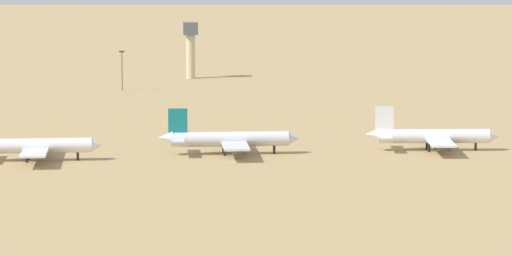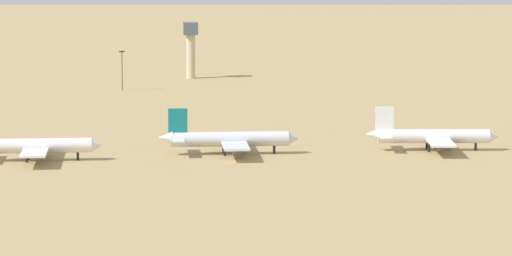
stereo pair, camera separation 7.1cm
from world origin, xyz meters
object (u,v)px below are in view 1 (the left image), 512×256
object	(u,v)px
parked_jet_teal_4	(228,139)
parked_jet_white_5	(432,136)
parked_jet_red_3	(31,146)
control_tower	(191,45)
light_pole_east	(122,67)

from	to	relation	value
parked_jet_teal_4	parked_jet_white_5	world-z (taller)	parked_jet_teal_4
parked_jet_red_3	parked_jet_teal_4	bearing A→B (deg)	7.56
parked_jet_white_5	control_tower	bearing A→B (deg)	110.80
parked_jet_teal_4	parked_jet_white_5	size ratio (longest dim) A/B	1.03
parked_jet_white_5	control_tower	world-z (taller)	control_tower
parked_jet_red_3	light_pole_east	size ratio (longest dim) A/B	2.47
parked_jet_white_5	parked_jet_red_3	bearing A→B (deg)	-171.43
control_tower	parked_jet_teal_4	bearing A→B (deg)	-89.24
parked_jet_red_3	control_tower	bearing A→B (deg)	76.57
parked_jet_teal_4	parked_jet_white_5	distance (m)	49.55
parked_jet_red_3	parked_jet_white_5	size ratio (longest dim) A/B	1.00
parked_jet_teal_4	control_tower	world-z (taller)	control_tower
parked_jet_white_5	parked_jet_teal_4	bearing A→B (deg)	-174.09
parked_jet_white_5	control_tower	distance (m)	180.35
parked_jet_red_3	light_pole_east	world-z (taller)	light_pole_east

